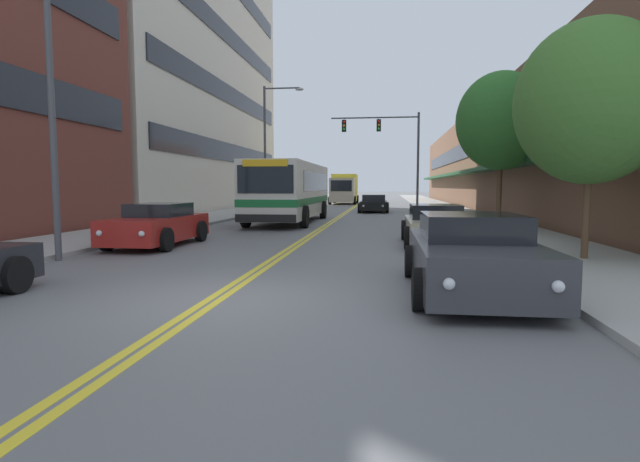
{
  "coord_description": "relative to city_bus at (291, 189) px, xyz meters",
  "views": [
    {
      "loc": [
        2.76,
        -7.81,
        1.85
      ],
      "look_at": [
        -1.09,
        21.41,
        -0.81
      ],
      "focal_mm": 28.0,
      "sensor_mm": 36.0,
      "label": 1
    }
  ],
  "objects": [
    {
      "name": "car_black_moving_lead",
      "position": [
        4.03,
        10.4,
        -1.1
      ],
      "size": [
        2.12,
        4.37,
        1.23
      ],
      "color": "black",
      "rests_on": "ground_plane"
    },
    {
      "name": "sidewalk_left",
      "position": [
        -5.22,
        19.43,
        -1.62
      ],
      "size": [
        3.66,
        106.0,
        0.12
      ],
      "color": "#9E9B96",
      "rests_on": "ground_plane"
    },
    {
      "name": "street_tree_right_near",
      "position": [
        9.62,
        -12.77,
        2.11
      ],
      "size": [
        3.48,
        3.48,
        5.59
      ],
      "color": "brown",
      "rests_on": "sidewalk_right"
    },
    {
      "name": "fire_hydrant",
      "position": [
        8.06,
        -9.8,
        -1.16
      ],
      "size": [
        0.34,
        0.26,
        0.81
      ],
      "color": "#B7B7BC",
      "rests_on": "sidewalk_right"
    },
    {
      "name": "car_red_parked_left_mid",
      "position": [
        -2.14,
        -10.75,
        -1.05
      ],
      "size": [
        1.99,
        4.47,
        1.31
      ],
      "color": "maroon",
      "rests_on": "ground_plane"
    },
    {
      "name": "car_beige_parked_right_mid",
      "position": [
        6.44,
        -9.29,
        -1.09
      ],
      "size": [
        2.03,
        4.39,
        1.26
      ],
      "color": "#BCAD89",
      "rests_on": "ground_plane"
    },
    {
      "name": "street_tree_right_mid",
      "position": [
        9.59,
        -3.57,
        2.85
      ],
      "size": [
        3.69,
        3.69,
        6.45
      ],
      "color": "brown",
      "rests_on": "sidewalk_right"
    },
    {
      "name": "box_truck",
      "position": [
        0.58,
        26.48,
        -0.1
      ],
      "size": [
        2.74,
        6.69,
        3.07
      ],
      "color": "beige",
      "rests_on": "ground_plane"
    },
    {
      "name": "car_silver_parked_left_far",
      "position": [
        -2.3,
        14.25,
        -1.09
      ],
      "size": [
        2.2,
        4.52,
        1.23
      ],
      "color": "#B7B7BC",
      "rests_on": "ground_plane"
    },
    {
      "name": "city_bus",
      "position": [
        0.0,
        0.0,
        0.0
      ],
      "size": [
        2.96,
        10.82,
        2.97
      ],
      "color": "silver",
      "rests_on": "ground_plane"
    },
    {
      "name": "storefront_row_right",
      "position": [
        15.5,
        19.43,
        2.26
      ],
      "size": [
        9.1,
        68.0,
        7.9
      ],
      "color": "brown",
      "rests_on": "ground_plane"
    },
    {
      "name": "street_lamp_left_near",
      "position": [
        -2.89,
        -14.04,
        3.08
      ],
      "size": [
        2.21,
        0.28,
        8.05
      ],
      "color": "#47474C",
      "rests_on": "ground_plane"
    },
    {
      "name": "centre_line",
      "position": [
        2.11,
        19.43,
        -1.68
      ],
      "size": [
        0.34,
        106.0,
        0.01
      ],
      "color": "yellow",
      "rests_on": "ground_plane"
    },
    {
      "name": "car_dark_grey_parked_right_foreground",
      "position": [
        6.37,
        -16.53,
        -1.04
      ],
      "size": [
        2.18,
        4.66,
        1.36
      ],
      "color": "#38383D",
      "rests_on": "ground_plane"
    },
    {
      "name": "ground_plane",
      "position": [
        2.11,
        19.43,
        -1.68
      ],
      "size": [
        240.0,
        240.0,
        0.0
      ],
      "primitive_type": "plane",
      "color": "slate"
    },
    {
      "name": "street_lamp_left_far",
      "position": [
        -2.81,
        7.56,
        3.35
      ],
      "size": [
        2.73,
        0.28,
        8.43
      ],
      "color": "#47474C",
      "rests_on": "ground_plane"
    },
    {
      "name": "sidewalk_right",
      "position": [
        9.45,
        19.43,
        -1.62
      ],
      "size": [
        3.66,
        106.0,
        0.12
      ],
      "color": "#9E9B96",
      "rests_on": "ground_plane"
    },
    {
      "name": "office_tower_left",
      "position": [
        -13.29,
        13.22,
        13.93
      ],
      "size": [
        12.08,
        30.33,
        31.23
      ],
      "color": "beige",
      "rests_on": "ground_plane"
    },
    {
      "name": "traffic_signal_mast",
      "position": [
        5.12,
        14.13,
        3.65
      ],
      "size": [
        6.85,
        0.38,
        7.49
      ],
      "color": "#47474C",
      "rests_on": "ground_plane"
    }
  ]
}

